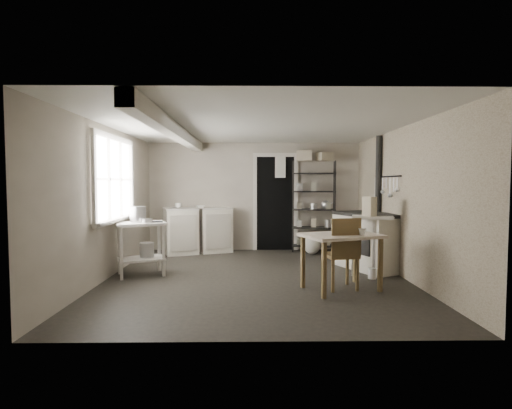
{
  "coord_description": "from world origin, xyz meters",
  "views": [
    {
      "loc": [
        -0.1,
        -6.06,
        1.45
      ],
      "look_at": [
        0.0,
        0.3,
        1.1
      ],
      "focal_mm": 28.0,
      "sensor_mm": 36.0,
      "label": 1
    }
  ],
  "objects_px": {
    "stockpot": "(138,215)",
    "work_table": "(341,262)",
    "stove": "(369,243)",
    "chair": "(341,253)",
    "prep_table": "(141,250)",
    "base_cabinets": "(198,230)",
    "shelf_rack": "(314,206)",
    "flour_sack": "(312,242)"
  },
  "relations": [
    {
      "from": "shelf_rack",
      "to": "flour_sack",
      "type": "relative_size",
      "value": 4.48
    },
    {
      "from": "stockpot",
      "to": "prep_table",
      "type": "bearing_deg",
      "value": -51.24
    },
    {
      "from": "shelf_rack",
      "to": "stockpot",
      "type": "bearing_deg",
      "value": -138.54
    },
    {
      "from": "prep_table",
      "to": "base_cabinets",
      "type": "relative_size",
      "value": 0.58
    },
    {
      "from": "stockpot",
      "to": "shelf_rack",
      "type": "relative_size",
      "value": 0.14
    },
    {
      "from": "base_cabinets",
      "to": "chair",
      "type": "relative_size",
      "value": 1.45
    },
    {
      "from": "prep_table",
      "to": "base_cabinets",
      "type": "bearing_deg",
      "value": 72.91
    },
    {
      "from": "base_cabinets",
      "to": "work_table",
      "type": "relative_size",
      "value": 1.43
    },
    {
      "from": "prep_table",
      "to": "work_table",
      "type": "bearing_deg",
      "value": -16.89
    },
    {
      "from": "stockpot",
      "to": "shelf_rack",
      "type": "xyz_separation_m",
      "value": [
        3.11,
        2.08,
        0.01
      ]
    },
    {
      "from": "prep_table",
      "to": "work_table",
      "type": "xyz_separation_m",
      "value": [
        2.93,
        -0.89,
        -0.02
      ]
    },
    {
      "from": "shelf_rack",
      "to": "chair",
      "type": "distance_m",
      "value": 3.02
    },
    {
      "from": "prep_table",
      "to": "work_table",
      "type": "height_order",
      "value": "prep_table"
    },
    {
      "from": "prep_table",
      "to": "stockpot",
      "type": "distance_m",
      "value": 0.55
    },
    {
      "from": "stove",
      "to": "chair",
      "type": "relative_size",
      "value": 1.22
    },
    {
      "from": "work_table",
      "to": "chair",
      "type": "bearing_deg",
      "value": 81.85
    },
    {
      "from": "prep_table",
      "to": "chair",
      "type": "height_order",
      "value": "chair"
    },
    {
      "from": "base_cabinets",
      "to": "stockpot",
      "type": "bearing_deg",
      "value": -128.91
    },
    {
      "from": "shelf_rack",
      "to": "chair",
      "type": "height_order",
      "value": "shelf_rack"
    },
    {
      "from": "chair",
      "to": "shelf_rack",
      "type": "bearing_deg",
      "value": 78.97
    },
    {
      "from": "stove",
      "to": "work_table",
      "type": "bearing_deg",
      "value": -144.75
    },
    {
      "from": "chair",
      "to": "base_cabinets",
      "type": "bearing_deg",
      "value": 119.96
    },
    {
      "from": "stove",
      "to": "stockpot",
      "type": "bearing_deg",
      "value": 160.92
    },
    {
      "from": "stockpot",
      "to": "work_table",
      "type": "bearing_deg",
      "value": -17.94
    },
    {
      "from": "prep_table",
      "to": "stockpot",
      "type": "bearing_deg",
      "value": 128.76
    },
    {
      "from": "stockpot",
      "to": "flour_sack",
      "type": "bearing_deg",
      "value": 29.52
    },
    {
      "from": "shelf_rack",
      "to": "stove",
      "type": "relative_size",
      "value": 1.59
    },
    {
      "from": "work_table",
      "to": "chair",
      "type": "distance_m",
      "value": 0.12
    },
    {
      "from": "chair",
      "to": "flour_sack",
      "type": "xyz_separation_m",
      "value": [
        0.02,
        2.62,
        -0.24
      ]
    },
    {
      "from": "stockpot",
      "to": "work_table",
      "type": "relative_size",
      "value": 0.27
    },
    {
      "from": "prep_table",
      "to": "stove",
      "type": "xyz_separation_m",
      "value": [
        3.7,
        0.42,
        0.04
      ]
    },
    {
      "from": "stove",
      "to": "base_cabinets",
      "type": "bearing_deg",
      "value": 128.04
    },
    {
      "from": "base_cabinets",
      "to": "shelf_rack",
      "type": "distance_m",
      "value": 2.47
    },
    {
      "from": "stove",
      "to": "chair",
      "type": "xyz_separation_m",
      "value": [
        -0.76,
        -1.25,
        0.04
      ]
    },
    {
      "from": "shelf_rack",
      "to": "work_table",
      "type": "height_order",
      "value": "shelf_rack"
    },
    {
      "from": "work_table",
      "to": "stove",
      "type": "bearing_deg",
      "value": 59.56
    },
    {
      "from": "stockpot",
      "to": "base_cabinets",
      "type": "bearing_deg",
      "value": 70.58
    },
    {
      "from": "stove",
      "to": "work_table",
      "type": "relative_size",
      "value": 1.2
    },
    {
      "from": "work_table",
      "to": "flour_sack",
      "type": "bearing_deg",
      "value": 89.33
    },
    {
      "from": "stockpot",
      "to": "stove",
      "type": "xyz_separation_m",
      "value": [
        3.77,
        0.34,
        -0.5
      ]
    },
    {
      "from": "work_table",
      "to": "shelf_rack",
      "type": "bearing_deg",
      "value": 87.83
    },
    {
      "from": "stove",
      "to": "chair",
      "type": "distance_m",
      "value": 1.47
    }
  ]
}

